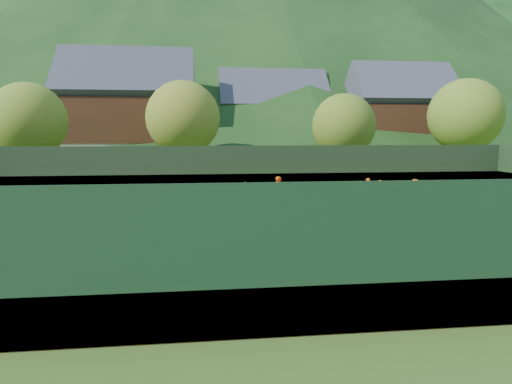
{
  "coord_description": "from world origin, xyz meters",
  "views": [
    {
      "loc": [
        -2.57,
        -20.24,
        3.93
      ],
      "look_at": [
        -0.09,
        0.0,
        1.27
      ],
      "focal_mm": 32.0,
      "sensor_mm": 36.0,
      "label": 1
    }
  ],
  "objects": [
    {
      "name": "tennis_ball_22",
      "position": [
        -2.57,
        -8.41,
        0.05
      ],
      "size": [
        0.07,
        0.07,
        0.07
      ],
      "primitive_type": "sphere",
      "color": "#C2E626",
      "rests_on": "clay_court"
    },
    {
      "name": "tennis_ball_19",
      "position": [
        1.13,
        -6.86,
        0.05
      ],
      "size": [
        0.07,
        0.07,
        0.07
      ],
      "primitive_type": "sphere",
      "color": "#C2E626",
      "rests_on": "clay_court"
    },
    {
      "name": "tennis_ball_11",
      "position": [
        -1.49,
        -1.06,
        0.05
      ],
      "size": [
        0.07,
        0.07,
        0.07
      ],
      "primitive_type": "sphere",
      "color": "#C2E626",
      "rests_on": "clay_court"
    },
    {
      "name": "chalet_right",
      "position": [
        20.0,
        30.0,
        5.26
      ],
      "size": [
        11.5,
        8.82,
        11.91
      ],
      "color": "beige",
      "rests_on": "ground"
    },
    {
      "name": "tennis_ball_9",
      "position": [
        -6.7,
        -4.27,
        0.05
      ],
      "size": [
        0.07,
        0.07,
        0.07
      ],
      "primitive_type": "sphere",
      "color": "#C2E626",
      "rests_on": "clay_court"
    },
    {
      "name": "student_b",
      "position": [
        5.84,
        1.76,
        0.84
      ],
      "size": [
        1.0,
        0.52,
        1.64
      ],
      "primitive_type": "imported",
      "rotation": [
        0.0,
        0.0,
        3.01
      ],
      "color": "orange",
      "rests_on": "clay_court"
    },
    {
      "name": "chalet_mid",
      "position": [
        6.0,
        34.0,
        4.99
      ],
      "size": [
        12.65,
        8.82,
        11.45
      ],
      "color": "beige",
      "rests_on": "ground"
    },
    {
      "name": "tennis_ball_26",
      "position": [
        -4.45,
        -7.68,
        0.05
      ],
      "size": [
        0.07,
        0.07,
        0.07
      ],
      "primitive_type": "sphere",
      "color": "#C2E626",
      "rests_on": "clay_court"
    },
    {
      "name": "tree_d",
      "position": [
        22.0,
        20.0,
        5.52
      ],
      "size": [
        6.8,
        6.8,
        8.93
      ],
      "color": "#3D2518",
      "rests_on": "ground"
    },
    {
      "name": "tennis_ball_7",
      "position": [
        -8.36,
        -4.4,
        0.05
      ],
      "size": [
        0.07,
        0.07,
        0.07
      ],
      "primitive_type": "sphere",
      "color": "#C2E626",
      "rests_on": "clay_court"
    },
    {
      "name": "tennis_net",
      "position": [
        0.0,
        0.0,
        0.52
      ],
      "size": [
        0.1,
        12.07,
        1.1
      ],
      "color": "black",
      "rests_on": "clay_court"
    },
    {
      "name": "tennis_ball_1",
      "position": [
        4.74,
        -7.7,
        0.05
      ],
      "size": [
        0.07,
        0.07,
        0.07
      ],
      "primitive_type": "sphere",
      "color": "#C2E626",
      "rests_on": "clay_court"
    },
    {
      "name": "tennis_ball_13",
      "position": [
        -3.53,
        -5.26,
        0.05
      ],
      "size": [
        0.07,
        0.07,
        0.07
      ],
      "primitive_type": "sphere",
      "color": "#C2E626",
      "rests_on": "clay_court"
    },
    {
      "name": "mountain_far_right",
      "position": [
        90.0,
        150.0,
        47.5
      ],
      "size": [
        260.0,
        260.0,
        95.0
      ],
      "primitive_type": "cone",
      "color": "#123412",
      "rests_on": "ground"
    },
    {
      "name": "tennis_ball_27",
      "position": [
        -1.4,
        -0.92,
        0.05
      ],
      "size": [
        0.07,
        0.07,
        0.07
      ],
      "primitive_type": "sphere",
      "color": "#C2E626",
      "rests_on": "clay_court"
    },
    {
      "name": "tennis_ball_6",
      "position": [
        5.01,
        -3.6,
        0.05
      ],
      "size": [
        0.07,
        0.07,
        0.07
      ],
      "primitive_type": "sphere",
      "color": "#C2E626",
      "rests_on": "clay_court"
    },
    {
      "name": "ball_hopper",
      "position": [
        -7.47,
        -4.26,
        0.77
      ],
      "size": [
        0.57,
        0.57,
        1.0
      ],
      "color": "black",
      "rests_on": "clay_court"
    },
    {
      "name": "tennis_ball_15",
      "position": [
        -1.52,
        -5.55,
        0.05
      ],
      "size": [
        0.07,
        0.07,
        0.07
      ],
      "primitive_type": "sphere",
      "color": "#C2E626",
      "rests_on": "clay_court"
    },
    {
      "name": "tennis_ball_23",
      "position": [
        -0.06,
        -2.08,
        0.05
      ],
      "size": [
        0.07,
        0.07,
        0.07
      ],
      "primitive_type": "sphere",
      "color": "#C2E626",
      "rests_on": "clay_court"
    },
    {
      "name": "perimeter_fence",
      "position": [
        0.0,
        0.0,
        1.27
      ],
      "size": [
        40.4,
        24.24,
        3.0
      ],
      "color": "black",
      "rests_on": "clay_court"
    },
    {
      "name": "chalet_left",
      "position": [
        -10.0,
        30.0,
        5.65
      ],
      "size": [
        13.8,
        9.93,
        12.92
      ],
      "color": "beige",
      "rests_on": "ground"
    },
    {
      "name": "tennis_ball_25",
      "position": [
        5.22,
        -7.11,
        0.05
      ],
      "size": [
        0.07,
        0.07,
        0.07
      ],
      "primitive_type": "sphere",
      "color": "#C2E626",
      "rests_on": "clay_court"
    },
    {
      "name": "tennis_ball_18",
      "position": [
        -2.44,
        -6.3,
        0.05
      ],
      "size": [
        0.07,
        0.07,
        0.07
      ],
      "primitive_type": "sphere",
      "color": "#C2E626",
      "rests_on": "clay_court"
    },
    {
      "name": "tennis_ball_3",
      "position": [
        6.41,
        -5.74,
        0.05
      ],
      "size": [
        0.07,
        0.07,
        0.07
      ],
      "primitive_type": "sphere",
      "color": "#C2E626",
      "rests_on": "clay_court"
    },
    {
      "name": "coach",
      "position": [
        -4.47,
        -3.12,
        0.93
      ],
      "size": [
        0.71,
        0.52,
        1.82
      ],
      "primitive_type": "imported",
      "rotation": [
        0.0,
        0.0,
        -0.12
      ],
      "color": "#172B9A",
      "rests_on": "clay_court"
    },
    {
      "name": "tennis_ball_20",
      "position": [
        0.99,
        -6.68,
        0.05
      ],
      "size": [
        0.07,
        0.07,
        0.07
      ],
      "primitive_type": "sphere",
      "color": "#C2E626",
      "rests_on": "clay_court"
    },
    {
      "name": "student_d",
      "position": [
        8.34,
        1.79,
        0.79
      ],
      "size": [
        1.14,
        0.9,
        1.54
      ],
      "primitive_type": "imported",
      "rotation": [
        0.0,
        0.0,
        2.76
      ],
      "color": "#CA4A11",
      "rests_on": "clay_court"
    },
    {
      "name": "tennis_ball_8",
      "position": [
        1.58,
        -4.98,
        0.05
      ],
      "size": [
        0.07,
        0.07,
        0.07
      ],
      "primitive_type": "sphere",
      "color": "#C2E626",
      "rests_on": "clay_court"
    },
    {
      "name": "tennis_ball_29",
      "position": [
        -3.55,
        -7.65,
        0.05
      ],
      "size": [
        0.07,
        0.07,
        0.07
      ],
      "primitive_type": "sphere",
      "color": "#C2E626",
      "rests_on": "clay_court"
    },
    {
      "name": "student_c",
      "position": [
        7.06,
        3.25,
        0.7
      ],
      "size": [
        0.74,
        0.56,
        1.37
      ],
      "primitive_type": "imported",
      "rotation": [
        0.0,
        0.0,
        2.93
      ],
      "color": "#D46112",
      "rests_on": "clay_court"
    },
    {
      "name": "tree_c",
      "position": [
        10.0,
        19.0,
        4.54
      ],
      "size": [
        5.6,
        5.6,
        7.35
      ],
      "color": "#3E2518",
      "rests_on": "ground"
    },
    {
      "name": "tree_a",
      "position": [
        -16.0,
        18.0,
        4.87
      ],
      "size": [
        6.0,
        6.0,
        7.88
      ],
      "color": "#3F2919",
      "rests_on": "ground"
    },
    {
      "name": "tennis_ball_10",
      "position": [
        0.24,
        -7.68,
        0.05
      ],
      "size": [
        0.07,
        0.07,
        0.07
      ],
      "primitive_type": "sphere",
      "color": "#C2E626",
      "rests_on": "clay_court"
    },
    {
      "name": "tennis_ball_17",
      "position": [
        3.63,
        -5.45,
        0.05
      ],
      "size": [
        0.07,
        0.07,
        0.07
      ],
      "primitive_type": "sphere",
      "color": "#C2E626",
      "rests_on": "clay_court"
    },
    {
      "name": "tennis_ball_24",
      "position": [
        4.79,
        -4.79,
        0.05
      ],
      "size": [
        0.07,
        0.07,
        0.07
      ],
      "primitive_type": "sphere",
      "color": "#C2E626",
      "rests_on": "clay_court"
    },
    {
      "name": "tennis_ball_4",
      "position": [
        -2.17,
        -1.47,
        0.05
      ],
      "size": [
        0.07,
        0.07,
        0.07
      ],
      "primitive_type": "sphere",
      "color": "#C2E626",
      "rests_on": "clay_court"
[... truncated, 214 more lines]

